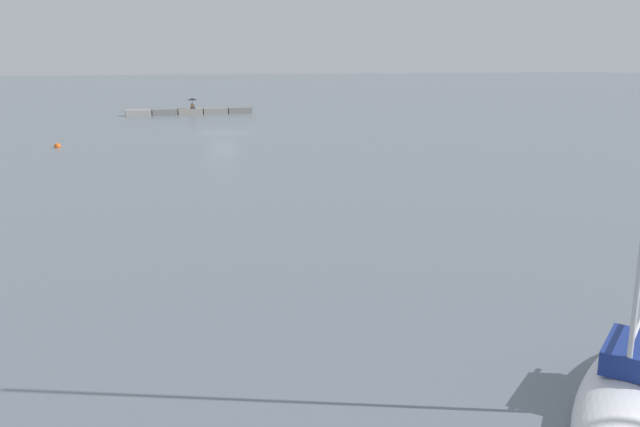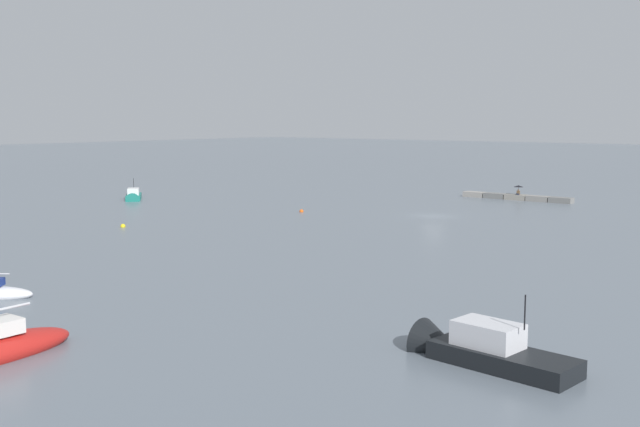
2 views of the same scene
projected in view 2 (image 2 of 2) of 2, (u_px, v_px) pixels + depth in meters
name	position (u px, v px, depth m)	size (l,w,h in m)	color
ground_plane	(433.00, 216.00, 82.33)	(500.00, 500.00, 0.00)	slate
seawall_pier	(516.00, 197.00, 98.76)	(14.80, 1.44, 0.70)	slate
person_seated_brown_left	(518.00, 193.00, 98.34)	(0.44, 0.64, 0.73)	#1E2333
umbrella_open_black	(519.00, 186.00, 98.32)	(1.23, 1.23, 1.27)	black
motorboat_teal_near	(133.00, 197.00, 98.68)	(5.75, 5.26, 3.36)	#197266
motorboat_black_far	(478.00, 352.00, 33.02)	(7.65, 3.03, 4.18)	black
mooring_buoy_near	(301.00, 211.00, 85.86)	(0.47, 0.47, 0.47)	#EA5914
mooring_buoy_mid	(123.00, 226.00, 73.90)	(0.49, 0.49, 0.49)	yellow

